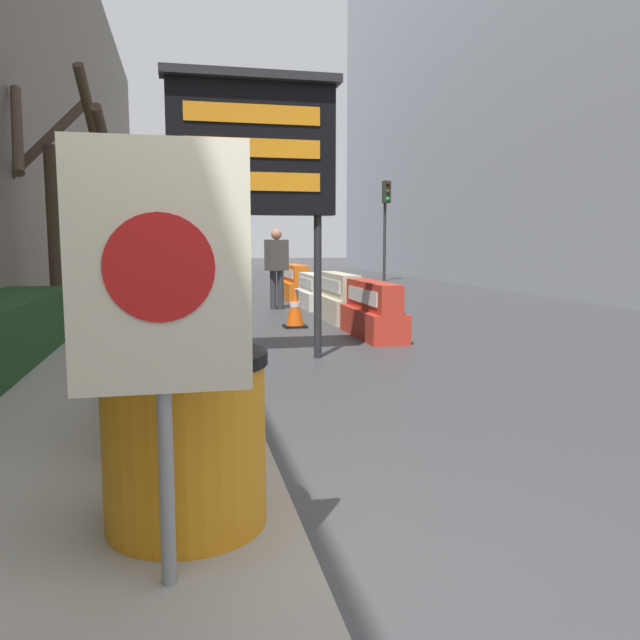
% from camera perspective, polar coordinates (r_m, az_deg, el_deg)
% --- Properties ---
extents(ground_plane, '(120.00, 120.00, 0.00)m').
position_cam_1_polar(ground_plane, '(2.86, 0.30, -24.35)').
color(ground_plane, '#3F3F42').
extents(building_left_facade, '(0.40, 50.40, 10.42)m').
position_cam_1_polar(building_left_facade, '(13.05, -26.83, 22.88)').
color(building_left_facade, '#706656').
rests_on(building_left_facade, ground_plane).
extents(bare_tree, '(1.79, 1.81, 4.07)m').
position_cam_1_polar(bare_tree, '(11.06, -22.37, 9.96)').
color(bare_tree, '#4C3D2D').
rests_on(bare_tree, sidewalk_left).
extents(barrel_drum_foreground, '(0.81, 0.81, 0.85)m').
position_cam_1_polar(barrel_drum_foreground, '(3.14, -12.23, -10.53)').
color(barrel_drum_foreground, orange).
rests_on(barrel_drum_foreground, sidewalk_left).
extents(barrel_drum_middle, '(0.81, 0.81, 0.85)m').
position_cam_1_polar(barrel_drum_middle, '(4.21, -13.32, -6.01)').
color(barrel_drum_middle, orange).
rests_on(barrel_drum_middle, sidewalk_left).
extents(barrel_drum_back, '(0.81, 0.81, 0.85)m').
position_cam_1_polar(barrel_drum_back, '(5.31, -12.90, -3.32)').
color(barrel_drum_back, orange).
rests_on(barrel_drum_back, sidewalk_left).
extents(warning_sign, '(0.69, 0.08, 1.76)m').
position_cam_1_polar(warning_sign, '(2.44, -14.39, 2.54)').
color(warning_sign, gray).
rests_on(warning_sign, sidewalk_left).
extents(message_board, '(2.18, 0.36, 3.53)m').
position_cam_1_polar(message_board, '(7.97, -6.21, 15.26)').
color(message_board, '#28282B').
rests_on(message_board, ground_plane).
extents(jersey_barrier_red_striped, '(0.57, 1.95, 0.88)m').
position_cam_1_polar(jersey_barrier_red_striped, '(9.97, 4.84, 0.68)').
color(jersey_barrier_red_striped, red).
rests_on(jersey_barrier_red_striped, ground_plane).
extents(jersey_barrier_cream, '(0.57, 1.99, 0.91)m').
position_cam_1_polar(jersey_barrier_cream, '(12.10, 1.70, 1.88)').
color(jersey_barrier_cream, beige).
rests_on(jersey_barrier_cream, ground_plane).
extents(jersey_barrier_white, '(0.59, 1.87, 0.79)m').
position_cam_1_polar(jersey_barrier_white, '(14.40, -0.61, 2.49)').
color(jersey_barrier_white, silver).
rests_on(jersey_barrier_white, ground_plane).
extents(jersey_barrier_orange_near, '(0.65, 1.86, 0.92)m').
position_cam_1_polar(jersey_barrier_orange_near, '(16.69, -2.26, 3.31)').
color(jersey_barrier_orange_near, orange).
rests_on(jersey_barrier_orange_near, ground_plane).
extents(traffic_cone_near, '(0.40, 0.40, 0.71)m').
position_cam_1_polar(traffic_cone_near, '(11.06, -2.30, 1.12)').
color(traffic_cone_near, black).
rests_on(traffic_cone_near, ground_plane).
extents(traffic_light_near_curb, '(0.28, 0.45, 4.12)m').
position_cam_1_polar(traffic_light_near_curb, '(21.95, -9.42, 10.85)').
color(traffic_light_near_curb, '#2D2D30').
rests_on(traffic_light_near_curb, ground_plane).
extents(traffic_light_far_side, '(0.28, 0.45, 3.88)m').
position_cam_1_polar(traffic_light_far_side, '(24.72, 6.04, 10.07)').
color(traffic_light_far_side, '#2D2D30').
rests_on(traffic_light_far_side, ground_plane).
extents(pedestrian_worker, '(0.55, 0.46, 1.81)m').
position_cam_1_polar(pedestrian_worker, '(14.11, -3.99, 5.31)').
color(pedestrian_worker, '#333338').
rests_on(pedestrian_worker, ground_plane).
extents(pedestrian_passerby, '(0.44, 0.55, 1.84)m').
position_cam_1_polar(pedestrian_passerby, '(19.33, -8.20, 5.78)').
color(pedestrian_passerby, '#333338').
rests_on(pedestrian_passerby, ground_plane).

